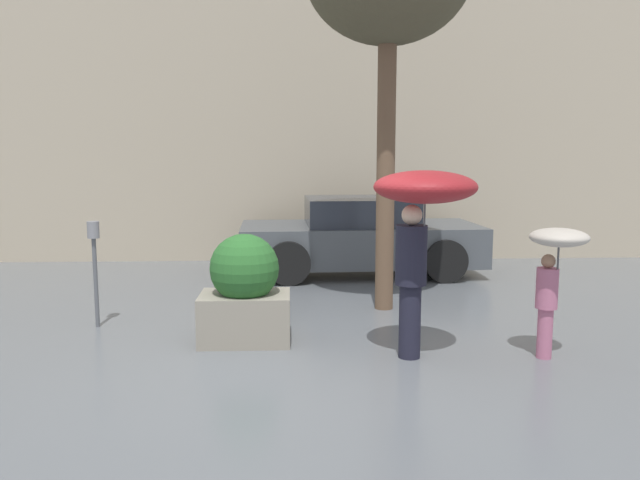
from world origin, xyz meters
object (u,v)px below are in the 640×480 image
parked_car_near (360,238)px  parking_meter (94,252)px  planter_box (245,291)px  person_adult (422,209)px  person_child (554,261)px

parked_car_near → parking_meter: (-3.54, -3.31, 0.29)m
planter_box → parked_car_near: 4.34m
parked_car_near → parking_meter: size_ratio=3.25×
planter_box → parking_meter: parking_meter is taller
person_adult → parked_car_near: person_adult is taller
parking_meter → person_adult: bearing=-20.8°
planter_box → person_adult: (1.80, -0.70, 0.96)m
planter_box → person_adult: bearing=-21.1°
planter_box → person_child: size_ratio=0.90×
person_adult → person_child: person_adult is taller
person_child → parking_meter: person_child is taller
person_child → parking_meter: 5.18m
person_adult → person_child: bearing=39.5°
person_child → parked_car_near: 4.97m
person_adult → parking_meter: person_adult is taller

